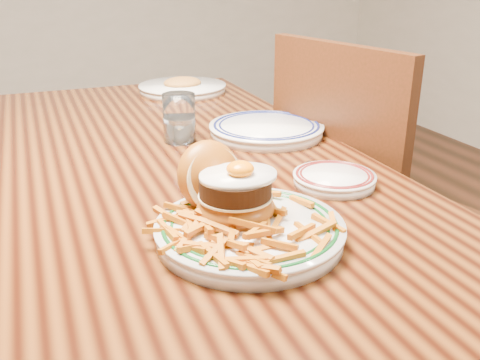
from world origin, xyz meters
name	(u,v)px	position (x,y,z in m)	size (l,w,h in m)	color
table	(169,190)	(0.00, 0.00, 0.66)	(0.85, 1.60, 0.75)	black
chair_right	(362,205)	(0.56, 0.01, 0.53)	(0.55, 0.55, 0.98)	#421C0D
main_plate	(243,214)	(0.01, -0.43, 0.79)	(0.30, 0.32, 0.14)	white
side_plate	(334,178)	(0.26, -0.30, 0.76)	(0.16, 0.17, 0.02)	white
rear_plate	(266,129)	(0.27, 0.05, 0.77)	(0.29, 0.29, 0.03)	white
water_glass	(179,121)	(0.06, 0.08, 0.80)	(0.08, 0.08, 0.12)	white
far_plate	(183,87)	(0.21, 0.60, 0.77)	(0.29, 0.29, 0.05)	white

